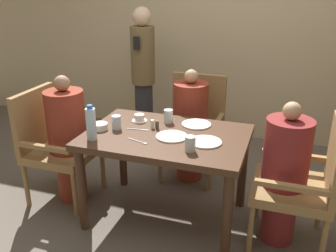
{
  "coord_description": "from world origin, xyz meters",
  "views": [
    {
      "loc": [
        0.85,
        -2.46,
        1.83
      ],
      "look_at": [
        0.0,
        0.04,
        0.78
      ],
      "focal_mm": 40.0,
      "sensor_mm": 36.0,
      "label": 1
    }
  ],
  "objects_px": {
    "chair_right_side": "(306,180)",
    "teacup_with_saucer": "(139,118)",
    "chair_far_side": "(194,122)",
    "diner_in_far_chair": "(190,125)",
    "plate_dessert_center": "(205,142)",
    "plate_main_left": "(172,136)",
    "chair_left_side": "(53,141)",
    "water_bottle": "(91,124)",
    "diner_in_right_chair": "(284,173)",
    "diner_in_left_chair": "(68,138)",
    "standing_host": "(143,74)",
    "bowl_small": "(100,126)",
    "glass_tall_near": "(168,116)",
    "plate_main_right": "(196,124)",
    "glass_tall_mid": "(116,122)",
    "glass_tall_far": "(190,144)"
  },
  "relations": [
    {
      "from": "chair_right_side",
      "to": "teacup_with_saucer",
      "type": "xyz_separation_m",
      "value": [
        -1.32,
        0.19,
        0.23
      ]
    },
    {
      "from": "chair_far_side",
      "to": "diner_in_far_chair",
      "type": "xyz_separation_m",
      "value": [
        -0.0,
        -0.15,
        0.03
      ]
    },
    {
      "from": "diner_in_far_chair",
      "to": "plate_dessert_center",
      "type": "height_order",
      "value": "diner_in_far_chair"
    },
    {
      "from": "plate_main_left",
      "to": "chair_left_side",
      "type": "bearing_deg",
      "value": 177.69
    },
    {
      "from": "water_bottle",
      "to": "diner_in_right_chair",
      "type": "bearing_deg",
      "value": 11.12
    },
    {
      "from": "diner_in_left_chair",
      "to": "standing_host",
      "type": "height_order",
      "value": "standing_host"
    },
    {
      "from": "chair_left_side",
      "to": "standing_host",
      "type": "distance_m",
      "value": 1.38
    },
    {
      "from": "bowl_small",
      "to": "glass_tall_near",
      "type": "height_order",
      "value": "glass_tall_near"
    },
    {
      "from": "diner_in_far_chair",
      "to": "plate_main_right",
      "type": "xyz_separation_m",
      "value": [
        0.17,
        -0.43,
        0.18
      ]
    },
    {
      "from": "glass_tall_mid",
      "to": "plate_dessert_center",
      "type": "bearing_deg",
      "value": -2.82
    },
    {
      "from": "chair_left_side",
      "to": "glass_tall_mid",
      "type": "bearing_deg",
      "value": -2.23
    },
    {
      "from": "teacup_with_saucer",
      "to": "glass_tall_far",
      "type": "height_order",
      "value": "glass_tall_far"
    },
    {
      "from": "diner_in_left_chair",
      "to": "glass_tall_far",
      "type": "relative_size",
      "value": 10.31
    },
    {
      "from": "chair_left_side",
      "to": "teacup_with_saucer",
      "type": "relative_size",
      "value": 7.62
    },
    {
      "from": "glass_tall_mid",
      "to": "glass_tall_far",
      "type": "height_order",
      "value": "same"
    },
    {
      "from": "chair_far_side",
      "to": "chair_right_side",
      "type": "distance_m",
      "value": 1.32
    },
    {
      "from": "standing_host",
      "to": "bowl_small",
      "type": "height_order",
      "value": "standing_host"
    },
    {
      "from": "diner_in_far_chair",
      "to": "plate_main_left",
      "type": "relative_size",
      "value": 4.56
    },
    {
      "from": "diner_in_far_chair",
      "to": "glass_tall_far",
      "type": "distance_m",
      "value": 0.97
    },
    {
      "from": "diner_in_far_chair",
      "to": "glass_tall_far",
      "type": "relative_size",
      "value": 9.96
    },
    {
      "from": "plate_main_right",
      "to": "water_bottle",
      "type": "xyz_separation_m",
      "value": [
        -0.65,
        -0.52,
        0.12
      ]
    },
    {
      "from": "chair_right_side",
      "to": "water_bottle",
      "type": "xyz_separation_m",
      "value": [
        -1.5,
        -0.27,
        0.33
      ]
    },
    {
      "from": "chair_far_side",
      "to": "glass_tall_near",
      "type": "distance_m",
      "value": 0.65
    },
    {
      "from": "plate_main_right",
      "to": "glass_tall_mid",
      "type": "height_order",
      "value": "glass_tall_mid"
    },
    {
      "from": "chair_right_side",
      "to": "chair_far_side",
      "type": "bearing_deg",
      "value": 140.95
    },
    {
      "from": "diner_in_far_chair",
      "to": "teacup_with_saucer",
      "type": "distance_m",
      "value": 0.61
    },
    {
      "from": "diner_in_left_chair",
      "to": "plate_main_right",
      "type": "xyz_separation_m",
      "value": [
        1.04,
        0.26,
        0.16
      ]
    },
    {
      "from": "teacup_with_saucer",
      "to": "bowl_small",
      "type": "xyz_separation_m",
      "value": [
        -0.22,
        -0.26,
        -0.0
      ]
    },
    {
      "from": "teacup_with_saucer",
      "to": "diner_in_right_chair",
      "type": "bearing_deg",
      "value": -9.17
    },
    {
      "from": "diner_in_far_chair",
      "to": "glass_tall_mid",
      "type": "bearing_deg",
      "value": -119.52
    },
    {
      "from": "diner_in_far_chair",
      "to": "glass_tall_near",
      "type": "relative_size",
      "value": 9.96
    },
    {
      "from": "diner_in_left_chair",
      "to": "plate_main_right",
      "type": "distance_m",
      "value": 1.09
    },
    {
      "from": "glass_tall_far",
      "to": "glass_tall_mid",
      "type": "bearing_deg",
      "value": 162.58
    },
    {
      "from": "diner_in_left_chair",
      "to": "bowl_small",
      "type": "relative_size",
      "value": 9.11
    },
    {
      "from": "plate_dessert_center",
      "to": "standing_host",
      "type": "bearing_deg",
      "value": 127.13
    },
    {
      "from": "chair_left_side",
      "to": "glass_tall_near",
      "type": "relative_size",
      "value": 8.94
    },
    {
      "from": "bowl_small",
      "to": "glass_tall_mid",
      "type": "relative_size",
      "value": 1.13
    },
    {
      "from": "chair_right_side",
      "to": "plate_main_right",
      "type": "distance_m",
      "value": 0.92
    },
    {
      "from": "chair_left_side",
      "to": "chair_far_side",
      "type": "height_order",
      "value": "same"
    },
    {
      "from": "chair_right_side",
      "to": "plate_main_left",
      "type": "xyz_separation_m",
      "value": [
        -0.97,
        -0.04,
        0.21
      ]
    },
    {
      "from": "standing_host",
      "to": "teacup_with_saucer",
      "type": "distance_m",
      "value": 1.21
    },
    {
      "from": "chair_far_side",
      "to": "plate_dessert_center",
      "type": "distance_m",
      "value": 0.97
    },
    {
      "from": "chair_far_side",
      "to": "glass_tall_near",
      "type": "relative_size",
      "value": 8.94
    },
    {
      "from": "diner_in_right_chair",
      "to": "plate_main_left",
      "type": "relative_size",
      "value": 4.56
    },
    {
      "from": "chair_left_side",
      "to": "water_bottle",
      "type": "distance_m",
      "value": 0.69
    },
    {
      "from": "diner_in_right_chair",
      "to": "glass_tall_far",
      "type": "distance_m",
      "value": 0.71
    },
    {
      "from": "diner_in_right_chair",
      "to": "teacup_with_saucer",
      "type": "bearing_deg",
      "value": 170.83
    },
    {
      "from": "chair_left_side",
      "to": "standing_host",
      "type": "height_order",
      "value": "standing_host"
    },
    {
      "from": "teacup_with_saucer",
      "to": "water_bottle",
      "type": "relative_size",
      "value": 0.48
    },
    {
      "from": "diner_in_far_chair",
      "to": "water_bottle",
      "type": "xyz_separation_m",
      "value": [
        -0.48,
        -0.95,
        0.3
      ]
    }
  ]
}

